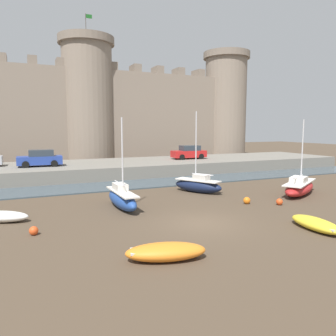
{
  "coord_description": "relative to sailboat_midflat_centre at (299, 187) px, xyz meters",
  "views": [
    {
      "loc": [
        -8.53,
        -14.74,
        5.05
      ],
      "look_at": [
        -0.09,
        4.18,
        2.5
      ],
      "focal_mm": 35.0,
      "sensor_mm": 36.0,
      "label": 1
    }
  ],
  "objects": [
    {
      "name": "water_channel",
      "position": [
        -10.56,
        9.17,
        -0.53
      ],
      "size": [
        80.0,
        4.5,
        0.1
      ],
      "primitive_type": "cube",
      "color": "#3D4C56",
      "rests_on": "ground"
    },
    {
      "name": "castle",
      "position": [
        -10.56,
        27.81,
        7.22
      ],
      "size": [
        52.22,
        7.45,
        20.12
      ],
      "color": "gray",
      "rests_on": "ground"
    },
    {
      "name": "mooring_buoy_off_centre",
      "position": [
        -3.82,
        -2.03,
        -0.36
      ],
      "size": [
        0.43,
        0.43,
        0.43
      ],
      "primitive_type": "sphere",
      "color": "#E04C1E",
      "rests_on": "ground"
    },
    {
      "name": "rowboat_foreground_centre",
      "position": [
        -14.27,
        -7.25,
        -0.23
      ],
      "size": [
        3.32,
        1.98,
        0.67
      ],
      "color": "orange",
      "rests_on": "ground"
    },
    {
      "name": "quay_road",
      "position": [
        -10.56,
        16.42,
        0.08
      ],
      "size": [
        56.77,
        10.0,
        1.32
      ],
      "primitive_type": "cube",
      "color": "slate",
      "rests_on": "ground"
    },
    {
      "name": "car_quay_east",
      "position": [
        -0.75,
        16.65,
        1.52
      ],
      "size": [
        4.15,
        1.98,
        1.62
      ],
      "color": "red",
      "rests_on": "quay_road"
    },
    {
      "name": "sailboat_midflat_left",
      "position": [
        -6.62,
        3.89,
        0.03
      ],
      "size": [
        3.1,
        4.21,
        6.32
      ],
      "color": "#141E3D",
      "rests_on": "ground"
    },
    {
      "name": "mooring_buoy_mid_mud",
      "position": [
        -18.8,
        -2.01,
        -0.37
      ],
      "size": [
        0.42,
        0.42,
        0.42
      ],
      "primitive_type": "sphere",
      "color": "#E04C1E",
      "rests_on": "ground"
    },
    {
      "name": "sailboat_midflat_centre",
      "position": [
        0.0,
        0.0,
        0.0
      ],
      "size": [
        5.59,
        4.23,
        5.67
      ],
      "color": "red",
      "rests_on": "ground"
    },
    {
      "name": "car_quay_centre_west",
      "position": [
        -17.57,
        15.61,
        1.52
      ],
      "size": [
        4.15,
        1.98,
        1.62
      ],
      "color": "#263F99",
      "rests_on": "quay_road"
    },
    {
      "name": "mooring_buoy_near_shore",
      "position": [
        -5.58,
        -0.89,
        -0.35
      ],
      "size": [
        0.46,
        0.46,
        0.46
      ],
      "primitive_type": "sphere",
      "color": "orange",
      "rests_on": "ground"
    },
    {
      "name": "rowboat_near_channel_right",
      "position": [
        -5.93,
        -6.85,
        -0.27
      ],
      "size": [
        1.41,
        3.18,
        0.59
      ],
      "color": "yellow",
      "rests_on": "ground"
    },
    {
      "name": "rowboat_midflat_right",
      "position": [
        -20.35,
        1.09,
        -0.27
      ],
      "size": [
        3.2,
        2.34,
        0.59
      ],
      "color": "silver",
      "rests_on": "ground"
    },
    {
      "name": "ground_plane",
      "position": [
        -10.56,
        -3.54,
        -0.58
      ],
      "size": [
        160.0,
        160.0,
        0.0
      ],
      "primitive_type": "plane",
      "color": "#4C3D2D"
    },
    {
      "name": "sailboat_foreground_right",
      "position": [
        -13.5,
        1.43,
        0.06
      ],
      "size": [
        1.17,
        4.76,
        5.69
      ],
      "color": "#234793",
      "rests_on": "ground"
    }
  ]
}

